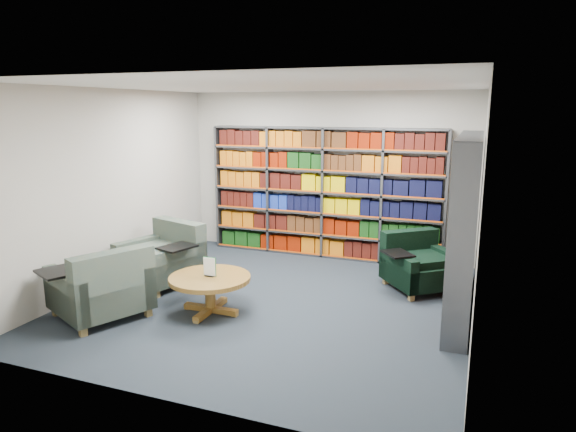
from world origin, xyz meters
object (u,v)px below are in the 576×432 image
(chair_teal_front, at_px, (103,290))
(coffee_table, at_px, (210,284))
(chair_teal_left, at_px, (165,259))
(chair_green_right, at_px, (417,266))

(chair_teal_front, bearing_deg, coffee_table, 28.37)
(chair_teal_left, distance_m, chair_green_right, 3.66)
(chair_teal_front, bearing_deg, chair_teal_left, 92.24)
(chair_green_right, xyz_separation_m, coffee_table, (-2.31, -1.87, 0.06))
(chair_teal_left, bearing_deg, chair_teal_front, -87.76)
(chair_teal_front, height_order, coffee_table, chair_teal_front)
(chair_green_right, distance_m, coffee_table, 2.98)
(chair_green_right, bearing_deg, chair_teal_left, -162.72)
(chair_teal_left, relative_size, chair_green_right, 1.05)
(chair_green_right, bearing_deg, coffee_table, -141.00)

